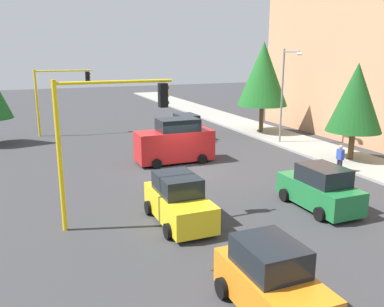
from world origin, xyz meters
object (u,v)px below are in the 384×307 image
object	(u,v)px
car_black	(186,127)
car_green	(320,189)
street_lamp_curbside	(286,86)
traffic_signal_far_right	(60,88)
tree_roadside_near	(356,98)
pedestrian_crossing	(340,158)
traffic_signal_near_right	(105,123)
delivery_van_red	(175,142)
car_orange	(271,282)
tree_roadside_mid	(263,74)
car_yellow	(179,201)

from	to	relation	value
car_black	car_green	bearing A→B (deg)	-0.20
street_lamp_curbside	traffic_signal_far_right	bearing A→B (deg)	-124.97
traffic_signal_far_right	tree_roadside_near	size ratio (longest dim) A/B	0.88
pedestrian_crossing	car_green	bearing A→B (deg)	-49.70
car_black	pedestrian_crossing	distance (m)	13.35
traffic_signal_near_right	traffic_signal_far_right	xyz separation A→B (m)	(-20.00, 0.07, -0.29)
tree_roadside_near	car_green	size ratio (longest dim) A/B	1.52
traffic_signal_far_right	car_black	bearing A→B (deg)	58.86
tree_roadside_near	delivery_van_red	distance (m)	11.55
car_orange	traffic_signal_near_right	bearing A→B (deg)	-159.66
traffic_signal_far_right	delivery_van_red	world-z (taller)	traffic_signal_far_right
street_lamp_curbside	tree_roadside_mid	size ratio (longest dim) A/B	0.92
delivery_van_red	car_green	xyz separation A→B (m)	(9.87, 3.26, -0.38)
traffic_signal_near_right	car_orange	size ratio (longest dim) A/B	1.61
tree_roadside_near	car_green	distance (m)	9.82
car_orange	pedestrian_crossing	size ratio (longest dim) A/B	2.14
traffic_signal_near_right	delivery_van_red	size ratio (longest dim) A/B	1.22
tree_roadside_near	car_yellow	world-z (taller)	tree_roadside_near
tree_roadside_near	car_orange	distance (m)	17.99
traffic_signal_far_right	car_yellow	size ratio (longest dim) A/B	1.31
traffic_signal_far_right	tree_roadside_near	distance (m)	22.74
traffic_signal_near_right	tree_roadside_mid	world-z (taller)	tree_roadside_mid
traffic_signal_near_right	car_orange	world-z (taller)	traffic_signal_near_right
tree_roadside_mid	car_black	distance (m)	7.84
street_lamp_curbside	car_orange	distance (m)	21.30
traffic_signal_far_right	pedestrian_crossing	xyz separation A→B (m)	(18.01, 13.48, -2.94)
traffic_signal_near_right	street_lamp_curbside	world-z (taller)	street_lamp_curbside
traffic_signal_near_right	street_lamp_curbside	bearing A→B (deg)	122.78
car_yellow	car_green	bearing A→B (deg)	81.65
car_yellow	car_orange	bearing A→B (deg)	1.30
car_yellow	pedestrian_crossing	distance (m)	11.29
traffic_signal_far_right	delivery_van_red	xyz separation A→B (m)	(12.00, 5.68, -2.57)
traffic_signal_far_right	tree_roadside_mid	world-z (taller)	tree_roadside_mid
traffic_signal_near_right	pedestrian_crossing	distance (m)	14.07
delivery_van_red	car_green	bearing A→B (deg)	18.28
street_lamp_curbside	car_green	distance (m)	13.36
tree_roadside_mid	car_yellow	distance (m)	20.26
traffic_signal_far_right	tree_roadside_near	xyz separation A→B (m)	(16.00, 16.16, 0.20)
tree_roadside_near	car_green	xyz separation A→B (m)	(5.87, -7.22, -3.15)
car_black	car_yellow	distance (m)	16.77
traffic_signal_near_right	tree_roadside_near	xyz separation A→B (m)	(-4.00, 16.23, -0.09)
traffic_signal_far_right	street_lamp_curbside	xyz separation A→B (m)	(10.39, 14.86, 0.50)
car_yellow	traffic_signal_near_right	bearing A→B (deg)	-109.36
car_yellow	pedestrian_crossing	xyz separation A→B (m)	(-2.92, 10.90, 0.01)
tree_roadside_mid	delivery_van_red	size ratio (longest dim) A/B	1.59
delivery_van_red	car_black	xyz separation A→B (m)	(-6.56, 3.32, -0.38)
street_lamp_curbside	car_black	bearing A→B (deg)	-130.21
tree_roadside_mid	car_orange	xyz separation A→B (m)	(21.56, -12.92, -4.10)
street_lamp_curbside	car_green	size ratio (longest dim) A/B	1.72
car_green	car_black	distance (m)	16.43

